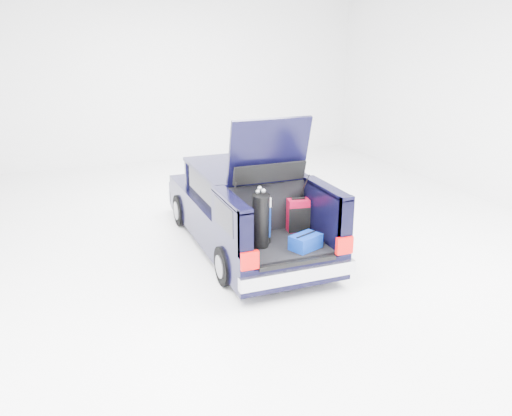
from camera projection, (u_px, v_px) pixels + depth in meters
name	position (u px, v px, depth m)	size (l,w,h in m)	color
ground	(246.00, 245.00, 9.76)	(14.00, 14.00, 0.00)	white
car	(244.00, 208.00, 9.64)	(1.87, 4.65, 2.47)	black
red_suitcase	(298.00, 215.00, 8.70)	(0.37, 0.27, 0.56)	maroon
black_golf_bag	(261.00, 221.00, 8.01)	(0.31, 0.35, 0.93)	black
blue_golf_bag	(264.00, 220.00, 8.22)	(0.31, 0.31, 0.79)	black
blue_duffel	(306.00, 242.00, 8.05)	(0.53, 0.45, 0.24)	navy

